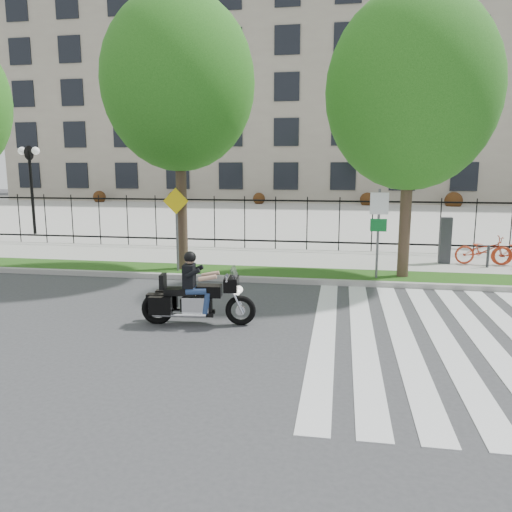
# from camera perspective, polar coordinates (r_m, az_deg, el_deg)

# --- Properties ---
(ground) EXTENTS (120.00, 120.00, 0.00)m
(ground) POSITION_cam_1_polar(r_m,az_deg,el_deg) (10.41, -4.52, -7.99)
(ground) COLOR #363639
(ground) RESTS_ON ground
(curb) EXTENTS (60.00, 0.20, 0.15)m
(curb) POSITION_cam_1_polar(r_m,az_deg,el_deg) (14.26, -0.48, -2.69)
(curb) COLOR #9A9791
(curb) RESTS_ON ground
(grass_verge) EXTENTS (60.00, 1.50, 0.15)m
(grass_verge) POSITION_cam_1_polar(r_m,az_deg,el_deg) (15.08, 0.10, -1.99)
(grass_verge) COLOR #204812
(grass_verge) RESTS_ON ground
(sidewalk) EXTENTS (60.00, 3.50, 0.15)m
(sidewalk) POSITION_cam_1_polar(r_m,az_deg,el_deg) (17.50, 1.47, -0.31)
(sidewalk) COLOR #A9A79E
(sidewalk) RESTS_ON ground
(plaza) EXTENTS (80.00, 34.00, 0.10)m
(plaza) POSITION_cam_1_polar(r_m,az_deg,el_deg) (34.82, 5.66, 4.77)
(plaza) COLOR #A9A79E
(plaza) RESTS_ON ground
(crosswalk_stripes) EXTENTS (5.70, 8.00, 0.01)m
(crosswalk_stripes) POSITION_cam_1_polar(r_m,az_deg,el_deg) (10.38, 22.59, -8.78)
(crosswalk_stripes) COLOR silver
(crosswalk_stripes) RESTS_ON ground
(iron_fence) EXTENTS (30.00, 0.06, 2.00)m
(iron_fence) POSITION_cam_1_polar(r_m,az_deg,el_deg) (19.06, 2.25, 3.81)
(iron_fence) COLOR black
(iron_fence) RESTS_ON sidewalk
(office_building) EXTENTS (60.00, 21.90, 20.15)m
(office_building) POSITION_cam_1_polar(r_m,az_deg,el_deg) (54.98, 7.43, 17.01)
(office_building) COLOR gray
(office_building) RESTS_ON ground
(lamp_post_left) EXTENTS (1.06, 0.70, 4.25)m
(lamp_post_left) POSITION_cam_1_polar(r_m,az_deg,el_deg) (25.99, -24.41, 9.13)
(lamp_post_left) COLOR black
(lamp_post_left) RESTS_ON ground
(street_tree_1) EXTENTS (4.46, 4.46, 8.09)m
(street_tree_1) POSITION_cam_1_polar(r_m,az_deg,el_deg) (15.50, -8.85, 18.98)
(street_tree_1) COLOR #3C2B21
(street_tree_1) RESTS_ON grass_verge
(street_tree_2) EXTENTS (4.65, 4.65, 7.79)m
(street_tree_2) POSITION_cam_1_polar(r_m,az_deg,el_deg) (14.79, 17.38, 17.53)
(street_tree_2) COLOR #3C2B21
(street_tree_2) RESTS_ON grass_verge
(sign_pole_regulatory) EXTENTS (0.50, 0.09, 2.50)m
(sign_pole_regulatory) POSITION_cam_1_polar(r_m,az_deg,el_deg) (14.28, 13.83, 3.81)
(sign_pole_regulatory) COLOR #59595B
(sign_pole_regulatory) RESTS_ON grass_verge
(sign_pole_warning) EXTENTS (0.78, 0.09, 2.49)m
(sign_pole_warning) POSITION_cam_1_polar(r_m,az_deg,el_deg) (15.05, -9.07, 4.29)
(sign_pole_warning) COLOR #59595B
(sign_pole_warning) RESTS_ON grass_verge
(motorcycle_rider) EXTENTS (2.40, 0.79, 1.85)m
(motorcycle_rider) POSITION_cam_1_polar(r_m,az_deg,el_deg) (10.41, -6.72, -4.49)
(motorcycle_rider) COLOR black
(motorcycle_rider) RESTS_ON ground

